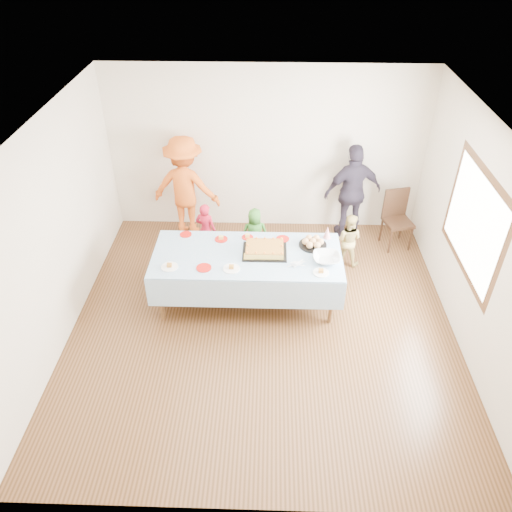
{
  "coord_description": "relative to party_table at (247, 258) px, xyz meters",
  "views": [
    {
      "loc": [
        0.06,
        -4.86,
        4.63
      ],
      "look_at": [
        -0.1,
        0.3,
        0.88
      ],
      "focal_mm": 35.0,
      "sensor_mm": 36.0,
      "label": 1
    }
  ],
  "objects": [
    {
      "name": "plate_red_far_b",
      "position": [
        -0.37,
        0.34,
        0.06
      ],
      "size": [
        0.18,
        0.18,
        0.01
      ],
      "primitive_type": "cylinder",
      "color": "red",
      "rests_on": "party_table"
    },
    {
      "name": "punch_bowl",
      "position": [
        1.03,
        -0.11,
        0.1
      ],
      "size": [
        0.35,
        0.35,
        0.09
      ],
      "primitive_type": "imported",
      "color": "silver",
      "rests_on": "party_table"
    },
    {
      "name": "plate_white_mid",
      "position": [
        -0.18,
        -0.32,
        0.06
      ],
      "size": [
        0.22,
        0.22,
        0.01
      ],
      "primitive_type": "cylinder",
      "color": "white",
      "rests_on": "party_table"
    },
    {
      "name": "plate_red_far_d",
      "position": [
        0.48,
        0.38,
        0.06
      ],
      "size": [
        0.18,
        0.18,
        0.01
      ],
      "primitive_type": "cylinder",
      "color": "red",
      "rests_on": "party_table"
    },
    {
      "name": "adult_left",
      "position": [
        -1.06,
        1.73,
        0.12
      ],
      "size": [
        1.17,
        0.78,
        1.69
      ],
      "primitive_type": "imported",
      "rotation": [
        0.0,
        0.0,
        2.99
      ],
      "color": "#D75A1A",
      "rests_on": "ground"
    },
    {
      "name": "toddler_mid",
      "position": [
        0.07,
        1.05,
        -0.3
      ],
      "size": [
        0.44,
        0.31,
        0.84
      ],
      "primitive_type": "imported",
      "rotation": [
        0.0,
        0.0,
        3.25
      ],
      "color": "#307226",
      "rests_on": "ground"
    },
    {
      "name": "ground",
      "position": [
        0.22,
        -0.47,
        -0.72
      ],
      "size": [
        5.0,
        5.0,
        0.0
      ],
      "primitive_type": "plane",
      "color": "#422912",
      "rests_on": "ground"
    },
    {
      "name": "plate_white_right",
      "position": [
        0.95,
        -0.37,
        0.06
      ],
      "size": [
        0.2,
        0.2,
        0.01
      ],
      "primitive_type": "cylinder",
      "color": "white",
      "rests_on": "party_table"
    },
    {
      "name": "birthday_cake",
      "position": [
        0.23,
        0.06,
        0.1
      ],
      "size": [
        0.58,
        0.45,
        0.1
      ],
      "color": "black",
      "rests_on": "party_table"
    },
    {
      "name": "plate_red_far_a",
      "position": [
        -0.88,
        0.45,
        0.06
      ],
      "size": [
        0.17,
        0.17,
        0.01
      ],
      "primitive_type": "cylinder",
      "color": "red",
      "rests_on": "party_table"
    },
    {
      "name": "toddler_left",
      "position": [
        -0.68,
        1.08,
        -0.27
      ],
      "size": [
        0.38,
        0.3,
        0.91
      ],
      "primitive_type": "imported",
      "rotation": [
        0.0,
        0.0,
        2.85
      ],
      "color": "#B8172E",
      "rests_on": "ground"
    },
    {
      "name": "adult_right",
      "position": [
        1.61,
        1.73,
        0.07
      ],
      "size": [
        1.0,
        0.61,
        1.6
      ],
      "primitive_type": "imported",
      "rotation": [
        0.0,
        0.0,
        3.39
      ],
      "color": "#2E2736",
      "rests_on": "ground"
    },
    {
      "name": "room_walls",
      "position": [
        0.28,
        -0.47,
        1.05
      ],
      "size": [
        5.04,
        5.04,
        2.72
      ],
      "color": "beige",
      "rests_on": "ground"
    },
    {
      "name": "plate_red_near",
      "position": [
        -0.54,
        -0.31,
        0.06
      ],
      "size": [
        0.2,
        0.2,
        0.01
      ],
      "primitive_type": "cylinder",
      "color": "red",
      "rests_on": "party_table"
    },
    {
      "name": "party_table",
      "position": [
        0.0,
        0.0,
        0.0
      ],
      "size": [
        2.5,
        1.1,
        0.78
      ],
      "color": "brown",
      "rests_on": "ground"
    },
    {
      "name": "rolls_tray",
      "position": [
        0.88,
        0.23,
        0.1
      ],
      "size": [
        0.38,
        0.38,
        0.11
      ],
      "color": "black",
      "rests_on": "party_table"
    },
    {
      "name": "dining_chair",
      "position": [
        2.3,
        1.5,
        -0.2
      ],
      "size": [
        0.49,
        0.49,
        0.94
      ],
      "rotation": [
        0.0,
        0.0,
        0.24
      ],
      "color": "black",
      "rests_on": "ground"
    },
    {
      "name": "fork_pile",
      "position": [
        0.65,
        -0.23,
        0.09
      ],
      "size": [
        0.24,
        0.18,
        0.07
      ],
      "primitive_type": null,
      "color": "white",
      "rests_on": "party_table"
    },
    {
      "name": "party_hat",
      "position": [
        1.09,
        0.43,
        0.14
      ],
      "size": [
        0.11,
        0.11,
        0.18
      ],
      "primitive_type": "cone",
      "color": "silver",
      "rests_on": "party_table"
    },
    {
      "name": "plate_red_far_c",
      "position": [
        -0.01,
        0.4,
        0.06
      ],
      "size": [
        0.16,
        0.16,
        0.01
      ],
      "primitive_type": "cylinder",
      "color": "red",
      "rests_on": "party_table"
    },
    {
      "name": "plate_white_left",
      "position": [
        -0.97,
        -0.31,
        0.06
      ],
      "size": [
        0.22,
        0.22,
        0.01
      ],
      "primitive_type": "cylinder",
      "color": "white",
      "rests_on": "party_table"
    },
    {
      "name": "toddler_right",
      "position": [
        1.48,
        0.92,
        -0.3
      ],
      "size": [
        0.5,
        0.44,
        0.85
      ],
      "primitive_type": "imported",
      "rotation": [
        0.0,
        0.0,
        2.81
      ],
      "color": "tan",
      "rests_on": "ground"
    }
  ]
}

